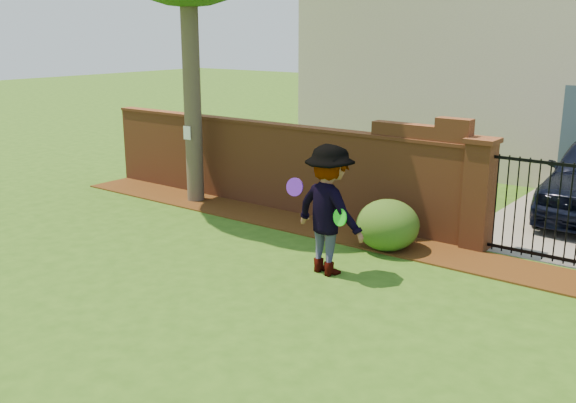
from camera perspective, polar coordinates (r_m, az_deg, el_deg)
The scene contains 11 objects.
ground at distance 9.41m, azimuth -7.28°, elevation -7.57°, with size 80.00×80.00×0.01m, color #305A16.
mulch_bed at distance 12.38m, azimuth 0.39°, elevation -1.82°, with size 11.10×1.08×0.03m, color #3D200B.
brick_wall at distance 13.30m, azimuth -1.54°, elevation 3.39°, with size 8.70×0.31×2.16m.
pillar_left at distance 11.14m, azimuth 16.44°, elevation 0.67°, with size 0.50×0.50×1.88m.
iron_gate at distance 10.84m, azimuth 21.81°, elevation -0.73°, with size 1.78×0.03×1.60m.
house at distance 18.87m, azimuth 21.95°, elevation 12.57°, with size 12.40×6.40×6.30m.
paper_notice at distance 13.69m, azimuth -8.88°, elevation 5.98°, with size 0.20×0.01×0.28m, color white.
shrub_left at distance 10.89m, azimuth 8.76°, elevation -2.06°, with size 1.05×1.05×0.86m, color #214D17.
man at distance 9.60m, azimuth 3.44°, elevation -0.78°, with size 1.27×0.73×1.97m, color gray.
frisbee_purple at distance 9.58m, azimuth 0.60°, elevation 1.28°, with size 0.28×0.28×0.03m, color #5F1EC1.
frisbee_green at distance 9.27m, azimuth 4.59°, elevation -1.39°, with size 0.26×0.26×0.02m, color #1BD11E.
Camera 1 is at (6.17, -6.15, 3.56)m, focal length 40.43 mm.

